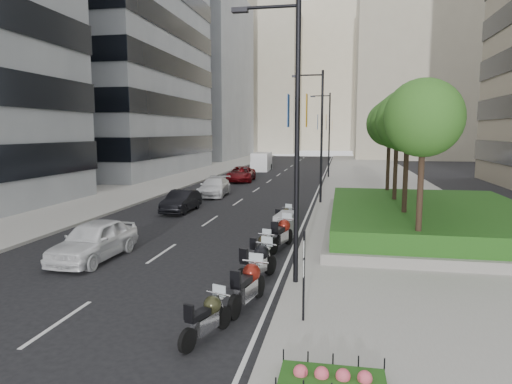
% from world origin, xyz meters
% --- Properties ---
extents(ground, '(160.00, 160.00, 0.00)m').
position_xyz_m(ground, '(0.00, 0.00, 0.00)').
color(ground, black).
rests_on(ground, ground).
extents(sidewalk_right, '(10.00, 100.00, 0.15)m').
position_xyz_m(sidewalk_right, '(9.00, 30.00, 0.07)').
color(sidewalk_right, '#9E9B93').
rests_on(sidewalk_right, ground).
extents(sidewalk_left, '(8.00, 100.00, 0.15)m').
position_xyz_m(sidewalk_left, '(-12.00, 30.00, 0.07)').
color(sidewalk_left, '#9E9B93').
rests_on(sidewalk_left, ground).
extents(lane_edge, '(0.12, 100.00, 0.01)m').
position_xyz_m(lane_edge, '(3.70, 30.00, 0.01)').
color(lane_edge, silver).
rests_on(lane_edge, ground).
extents(lane_centre, '(0.12, 100.00, 0.01)m').
position_xyz_m(lane_centre, '(-1.50, 30.00, 0.01)').
color(lane_centre, silver).
rests_on(lane_centre, ground).
extents(building_grey_mid, '(22.00, 26.00, 40.00)m').
position_xyz_m(building_grey_mid, '(-24.00, 38.00, 20.00)').
color(building_grey_mid, gray).
rests_on(building_grey_mid, ground).
extents(building_grey_far, '(22.00, 26.00, 30.00)m').
position_xyz_m(building_grey_far, '(-24.00, 70.00, 15.00)').
color(building_grey_far, gray).
rests_on(building_grey_far, ground).
extents(building_cream_right, '(28.00, 24.00, 36.00)m').
position_xyz_m(building_cream_right, '(22.00, 80.00, 18.00)').
color(building_cream_right, '#B7AD93').
rests_on(building_cream_right, ground).
extents(building_cream_left, '(26.00, 24.00, 34.00)m').
position_xyz_m(building_cream_left, '(-18.00, 100.00, 17.00)').
color(building_cream_left, '#B7AD93').
rests_on(building_cream_left, ground).
extents(building_cream_centre, '(30.00, 24.00, 38.00)m').
position_xyz_m(building_cream_centre, '(2.00, 120.00, 19.00)').
color(building_cream_centre, '#B7AD93').
rests_on(building_cream_centre, ground).
extents(planter, '(10.00, 14.00, 0.40)m').
position_xyz_m(planter, '(10.00, 10.00, 0.35)').
color(planter, gray).
rests_on(planter, sidewalk_right).
extents(hedge, '(9.40, 13.40, 0.80)m').
position_xyz_m(hedge, '(10.00, 10.00, 0.95)').
color(hedge, '#1E5117').
rests_on(hedge, planter).
extents(flower_bed, '(2.00, 1.00, 0.20)m').
position_xyz_m(flower_bed, '(5.60, -5.00, 0.25)').
color(flower_bed, '#1E5117').
rests_on(flower_bed, sidewalk_right).
extents(tree_0, '(2.80, 2.80, 6.30)m').
position_xyz_m(tree_0, '(8.50, 4.00, 5.42)').
color(tree_0, '#332319').
rests_on(tree_0, planter).
extents(tree_1, '(2.80, 2.80, 6.30)m').
position_xyz_m(tree_1, '(8.50, 8.00, 5.42)').
color(tree_1, '#332319').
rests_on(tree_1, planter).
extents(tree_2, '(2.80, 2.80, 6.30)m').
position_xyz_m(tree_2, '(8.50, 12.00, 5.42)').
color(tree_2, '#332319').
rests_on(tree_2, planter).
extents(tree_3, '(2.80, 2.80, 6.30)m').
position_xyz_m(tree_3, '(8.50, 16.00, 5.42)').
color(tree_3, '#332319').
rests_on(tree_3, planter).
extents(lamp_post_0, '(2.34, 0.45, 9.00)m').
position_xyz_m(lamp_post_0, '(4.14, 1.00, 5.07)').
color(lamp_post_0, black).
rests_on(lamp_post_0, ground).
extents(lamp_post_1, '(2.34, 0.45, 9.00)m').
position_xyz_m(lamp_post_1, '(4.14, 18.00, 5.07)').
color(lamp_post_1, black).
rests_on(lamp_post_1, ground).
extents(lamp_post_2, '(2.34, 0.45, 9.00)m').
position_xyz_m(lamp_post_2, '(4.14, 36.00, 5.07)').
color(lamp_post_2, black).
rests_on(lamp_post_2, ground).
extents(parking_sign, '(0.06, 0.32, 2.50)m').
position_xyz_m(parking_sign, '(4.80, -2.00, 1.46)').
color(parking_sign, black).
rests_on(parking_sign, ground).
extents(motorcycle_0, '(0.88, 1.97, 1.02)m').
position_xyz_m(motorcycle_0, '(2.60, -3.19, 0.54)').
color(motorcycle_0, black).
rests_on(motorcycle_0, ground).
extents(motorcycle_1, '(0.83, 2.41, 1.21)m').
position_xyz_m(motorcycle_1, '(3.15, -1.01, 0.65)').
color(motorcycle_1, black).
rests_on(motorcycle_1, ground).
extents(motorcycle_2, '(1.11, 2.26, 1.19)m').
position_xyz_m(motorcycle_2, '(3.00, 1.29, 0.64)').
color(motorcycle_2, black).
rests_on(motorcycle_2, ground).
extents(motorcycle_3, '(0.79, 2.02, 1.02)m').
position_xyz_m(motorcycle_3, '(2.74, 3.44, 0.55)').
color(motorcycle_3, black).
rests_on(motorcycle_3, ground).
extents(motorcycle_4, '(0.90, 2.44, 1.23)m').
position_xyz_m(motorcycle_4, '(3.25, 5.63, 0.66)').
color(motorcycle_4, black).
rests_on(motorcycle_4, ground).
extents(motorcycle_5, '(0.96, 2.01, 1.15)m').
position_xyz_m(motorcycle_5, '(3.15, 7.75, 0.58)').
color(motorcycle_5, black).
rests_on(motorcycle_5, ground).
extents(motorcycle_6, '(0.90, 1.97, 1.02)m').
position_xyz_m(motorcycle_6, '(2.82, 9.79, 0.55)').
color(motorcycle_6, black).
rests_on(motorcycle_6, ground).
extents(car_a, '(1.97, 4.56, 1.53)m').
position_xyz_m(car_a, '(-3.75, 2.68, 0.77)').
color(car_a, white).
rests_on(car_a, ground).
extents(car_b, '(1.45, 4.06, 1.33)m').
position_xyz_m(car_b, '(-4.10, 13.53, 0.67)').
color(car_b, black).
rests_on(car_b, ground).
extents(car_c, '(2.29, 5.01, 1.42)m').
position_xyz_m(car_c, '(-4.01, 20.72, 0.71)').
color(car_c, white).
rests_on(car_c, ground).
extents(car_d, '(2.84, 5.49, 1.48)m').
position_xyz_m(car_d, '(-4.24, 31.35, 0.74)').
color(car_d, maroon).
rests_on(car_d, ground).
extents(delivery_van, '(2.28, 5.53, 2.29)m').
position_xyz_m(delivery_van, '(-4.47, 44.40, 1.07)').
color(delivery_van, silver).
rests_on(delivery_van, ground).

